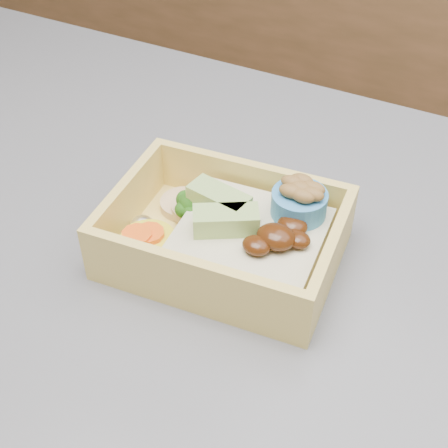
% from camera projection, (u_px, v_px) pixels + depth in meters
% --- Properties ---
extents(bento_box, '(0.18, 0.14, 0.06)m').
position_uv_depth(bento_box, '(232.00, 235.00, 0.47)').
color(bento_box, '#EAC960').
rests_on(bento_box, island).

